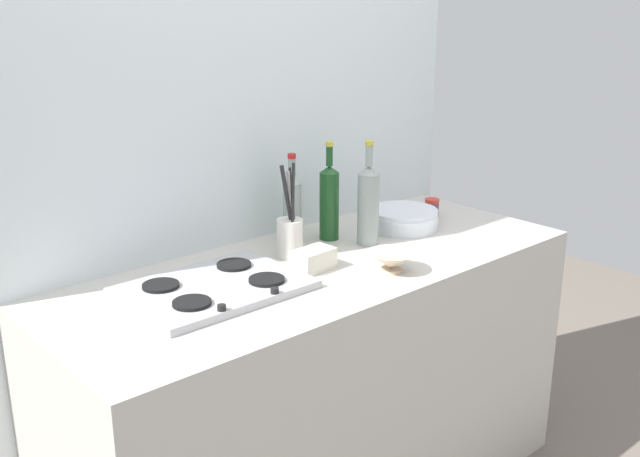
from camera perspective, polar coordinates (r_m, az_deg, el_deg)
name	(u,v)px	position (r m, az deg, el deg)	size (l,w,h in m)	color
counter_block	(320,388)	(2.57, 0.00, -12.21)	(1.80, 0.70, 0.90)	beige
backsplash_panel	(247,129)	(2.56, -5.69, 7.69)	(1.90, 0.06, 2.58)	silver
stovetop_hob	(215,287)	(2.18, -8.15, -4.54)	(0.51, 0.37, 0.04)	#B2B2B7
plate_stack	(404,219)	(2.74, 6.49, 0.74)	(0.26, 0.26, 0.07)	white
wine_bottle_leftmost	(292,208)	(2.54, -2.15, 1.59)	(0.07, 0.07, 0.32)	gray
wine_bottle_mid_left	(368,204)	(2.53, 3.75, 1.92)	(0.08, 0.08, 0.36)	gray
wine_bottle_mid_right	(329,201)	(2.58, 0.72, 2.15)	(0.07, 0.07, 0.35)	#19471E
mixing_bowl	(392,261)	(2.31, 5.56, -2.50)	(0.15, 0.15, 0.06)	beige
butter_dish	(314,259)	(2.32, -0.50, -2.41)	(0.13, 0.08, 0.07)	silver
utensil_crock	(290,234)	(2.42, -2.34, -0.45)	(0.09, 0.09, 0.32)	silver
condiment_jar_front	(432,209)	(2.88, 8.64, 1.54)	(0.06, 0.06, 0.08)	#66384C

